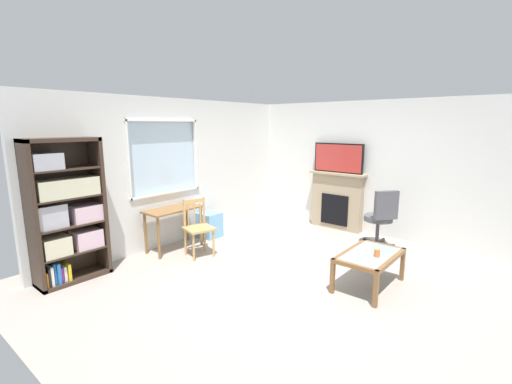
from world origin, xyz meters
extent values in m
cube|color=#9E9389|center=(0.00, 0.00, -0.01)|extent=(6.09, 5.74, 0.02)
cube|color=silver|center=(0.00, 2.37, 0.45)|extent=(5.09, 0.12, 0.90)
cube|color=silver|center=(0.00, 2.37, 2.33)|extent=(5.09, 0.12, 0.36)
cube|color=silver|center=(-1.76, 2.37, 1.52)|extent=(1.56, 0.12, 1.25)
cube|color=silver|center=(1.46, 2.37, 1.52)|extent=(2.18, 0.12, 1.25)
cube|color=silver|center=(-0.31, 2.38, 1.52)|extent=(1.35, 0.02, 1.25)
cube|color=white|center=(-0.31, 2.31, 0.92)|extent=(1.41, 0.06, 0.03)
cube|color=white|center=(-0.31, 2.31, 2.13)|extent=(1.41, 0.06, 0.03)
cube|color=white|center=(-0.98, 2.31, 1.52)|extent=(0.03, 0.06, 1.25)
cube|color=white|center=(0.37, 2.31, 1.52)|extent=(0.03, 0.06, 1.25)
cube|color=silver|center=(2.60, 0.00, 1.25)|extent=(0.12, 4.94, 2.51)
cube|color=#38281E|center=(-2.43, 2.12, 0.95)|extent=(0.05, 0.38, 1.90)
cube|color=#38281E|center=(-1.58, 2.12, 0.95)|extent=(0.05, 0.38, 1.90)
cube|color=#38281E|center=(-2.00, 2.12, 1.88)|extent=(0.90, 0.38, 0.05)
cube|color=#38281E|center=(-2.00, 2.12, 0.03)|extent=(0.90, 0.38, 0.05)
cube|color=#38281E|center=(-2.00, 2.30, 0.95)|extent=(0.90, 0.02, 1.90)
cube|color=#38281E|center=(-2.00, 2.12, 0.40)|extent=(0.85, 0.36, 0.02)
cube|color=#38281E|center=(-2.00, 2.12, 0.77)|extent=(0.85, 0.36, 0.02)
cube|color=#38281E|center=(-2.00, 2.12, 1.14)|extent=(0.85, 0.36, 0.02)
cube|color=#38281E|center=(-2.00, 2.12, 1.51)|extent=(0.85, 0.36, 0.02)
cube|color=beige|center=(-2.21, 2.11, 0.53)|extent=(0.33, 0.32, 0.24)
cube|color=beige|center=(-1.80, 2.11, 0.53)|extent=(0.35, 0.30, 0.24)
cube|color=#B2B2BC|center=(-2.22, 2.11, 0.93)|extent=(0.34, 0.27, 0.30)
cube|color=beige|center=(-1.78, 2.11, 0.89)|extent=(0.39, 0.30, 0.22)
cube|color=beige|center=(-1.99, 2.11, 1.27)|extent=(0.74, 0.33, 0.24)
cube|color=#B2B2BC|center=(-2.21, 2.11, 1.62)|extent=(0.35, 0.32, 0.20)
cube|color=orange|center=(-2.38, 2.10, 0.15)|extent=(0.02, 0.28, 0.19)
cube|color=black|center=(-2.35, 2.10, 0.17)|extent=(0.02, 0.29, 0.25)
cube|color=white|center=(-2.31, 2.10, 0.18)|extent=(0.04, 0.26, 0.25)
cube|color=#286BB2|center=(-2.27, 2.10, 0.19)|extent=(0.03, 0.23, 0.28)
cube|color=#286BB2|center=(-2.23, 2.10, 0.19)|extent=(0.04, 0.28, 0.28)
cube|color=purple|center=(-2.19, 2.10, 0.15)|extent=(0.03, 0.22, 0.20)
cube|color=white|center=(-2.15, 2.10, 0.15)|extent=(0.04, 0.22, 0.20)
cube|color=yellow|center=(-2.10, 2.10, 0.16)|extent=(0.04, 0.26, 0.23)
cube|color=brown|center=(-0.40, 2.02, 0.69)|extent=(0.96, 0.46, 0.03)
cylinder|color=brown|center=(-0.83, 1.84, 0.34)|extent=(0.04, 0.04, 0.68)
cylinder|color=brown|center=(0.04, 1.84, 0.34)|extent=(0.04, 0.04, 0.68)
cylinder|color=brown|center=(-0.83, 2.20, 0.34)|extent=(0.04, 0.04, 0.68)
cylinder|color=brown|center=(0.04, 2.20, 0.34)|extent=(0.04, 0.04, 0.68)
cube|color=tan|center=(-0.33, 1.47, 0.45)|extent=(0.52, 0.50, 0.04)
cylinder|color=tan|center=(-0.54, 1.36, 0.22)|extent=(0.04, 0.04, 0.43)
cylinder|color=tan|center=(-0.21, 1.27, 0.22)|extent=(0.04, 0.04, 0.43)
cylinder|color=tan|center=(-0.45, 1.67, 0.22)|extent=(0.04, 0.04, 0.43)
cylinder|color=tan|center=(-0.12, 1.57, 0.22)|extent=(0.04, 0.04, 0.43)
cylinder|color=tan|center=(-0.45, 1.67, 0.68)|extent=(0.04, 0.04, 0.45)
cylinder|color=tan|center=(-0.12, 1.57, 0.68)|extent=(0.04, 0.04, 0.45)
cube|color=tan|center=(-0.28, 1.62, 0.87)|extent=(0.36, 0.14, 0.06)
cylinder|color=tan|center=(-0.38, 1.65, 0.65)|extent=(0.02, 0.02, 0.35)
cylinder|color=tan|center=(-0.28, 1.62, 0.65)|extent=(0.02, 0.02, 0.35)
cylinder|color=tan|center=(-0.18, 1.59, 0.65)|extent=(0.02, 0.02, 0.35)
cube|color=#72ADDB|center=(0.43, 2.07, 0.23)|extent=(0.35, 0.40, 0.46)
cube|color=tan|center=(2.45, 0.50, 0.55)|extent=(0.18, 1.04, 1.10)
cube|color=black|center=(2.36, 0.50, 0.40)|extent=(0.03, 0.57, 0.60)
cube|color=tan|center=(2.43, 0.50, 1.12)|extent=(0.26, 1.14, 0.04)
cube|color=black|center=(2.43, 0.50, 1.42)|extent=(0.05, 1.02, 0.57)
cube|color=#B2332D|center=(2.40, 0.50, 1.42)|extent=(0.01, 0.97, 0.52)
cylinder|color=#4C4C51|center=(1.99, -0.52, 0.48)|extent=(0.48, 0.48, 0.09)
cube|color=#4C4C51|center=(1.85, -0.69, 0.76)|extent=(0.36, 0.32, 0.48)
cylinder|color=#38383D|center=(1.99, -0.52, 0.24)|extent=(0.06, 0.06, 0.42)
cube|color=#38383D|center=(1.89, -0.43, 0.03)|extent=(0.24, 0.21, 0.03)
cylinder|color=#38383D|center=(1.78, -0.34, 0.03)|extent=(0.05, 0.05, 0.05)
cube|color=#38383D|center=(1.88, -0.59, 0.03)|extent=(0.26, 0.18, 0.03)
cylinder|color=#38383D|center=(1.76, -0.67, 0.03)|extent=(0.05, 0.05, 0.05)
cube|color=#38383D|center=(2.03, -0.65, 0.03)|extent=(0.10, 0.28, 0.03)
cylinder|color=#38383D|center=(2.06, -0.79, 0.03)|extent=(0.05, 0.05, 0.05)
cube|color=#38383D|center=(2.13, -0.53, 0.03)|extent=(0.28, 0.05, 0.03)
cylinder|color=#38383D|center=(2.27, -0.53, 0.03)|extent=(0.05, 0.05, 0.05)
cube|color=#38383D|center=(2.05, -0.39, 0.03)|extent=(0.14, 0.27, 0.03)
cylinder|color=#38383D|center=(2.10, -0.26, 0.03)|extent=(0.05, 0.05, 0.05)
cube|color=#8C9E99|center=(0.35, -1.04, 0.44)|extent=(0.89, 0.50, 0.02)
cube|color=brown|center=(0.35, -1.31, 0.43)|extent=(0.99, 0.05, 0.05)
cube|color=brown|center=(0.35, -0.76, 0.43)|extent=(0.99, 0.05, 0.05)
cube|color=brown|center=(-0.12, -1.04, 0.43)|extent=(0.05, 0.60, 0.05)
cube|color=brown|center=(0.82, -1.04, 0.43)|extent=(0.05, 0.60, 0.05)
cube|color=brown|center=(-0.12, -1.31, 0.20)|extent=(0.05, 0.05, 0.40)
cube|color=brown|center=(0.82, -1.31, 0.20)|extent=(0.05, 0.05, 0.40)
cube|color=brown|center=(-0.12, -0.76, 0.20)|extent=(0.05, 0.05, 0.40)
cube|color=brown|center=(0.82, -0.76, 0.20)|extent=(0.05, 0.05, 0.40)
cylinder|color=orange|center=(0.31, -1.14, 0.50)|extent=(0.07, 0.07, 0.09)
camera|label=1|loc=(-3.84, -2.64, 2.07)|focal=24.61mm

